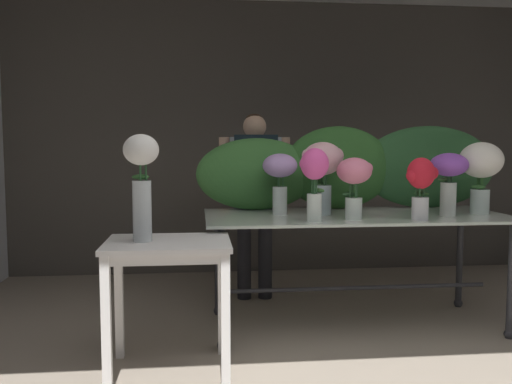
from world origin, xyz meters
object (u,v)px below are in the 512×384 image
(display_table_glass, at_px, (355,230))
(vase_blush_lilies, at_px, (323,167))
(vase_crimson_carnations, at_px, (421,183))
(side_table_white, at_px, (168,260))
(vase_lilac_ranunculus, at_px, (280,174))
(vase_fuchsia_stock, at_px, (314,175))
(florist, at_px, (255,185))
(vase_rosy_snapdragons, at_px, (355,179))
(vase_ivory_dahlias, at_px, (481,167))
(vase_violet_freesia, at_px, (449,174))
(vase_white_roses_tall, at_px, (142,179))

(display_table_glass, bearing_deg, vase_blush_lilies, 178.98)
(display_table_glass, distance_m, vase_crimson_carnations, 0.61)
(side_table_white, relative_size, vase_lilac_ranunculus, 1.77)
(display_table_glass, distance_m, vase_fuchsia_stock, 0.66)
(florist, distance_m, vase_lilac_ranunculus, 0.77)
(vase_lilac_ranunculus, height_order, vase_rosy_snapdragons, vase_lilac_ranunculus)
(side_table_white, bearing_deg, vase_blush_lilies, 32.36)
(side_table_white, xyz_separation_m, vase_rosy_snapdragons, (1.24, 0.43, 0.44))
(vase_rosy_snapdragons, xyz_separation_m, vase_crimson_carnations, (0.43, -0.09, -0.02))
(vase_ivory_dahlias, relative_size, vase_blush_lilies, 1.00)
(side_table_white, height_order, florist, florist)
(vase_fuchsia_stock, bearing_deg, florist, 103.85)
(side_table_white, bearing_deg, display_table_glass, 27.11)
(side_table_white, bearing_deg, vase_ivory_dahlias, 15.30)
(vase_ivory_dahlias, bearing_deg, display_table_glass, 175.99)
(florist, distance_m, vase_violet_freesia, 1.60)
(display_table_glass, xyz_separation_m, vase_blush_lilies, (-0.25, 0.00, 0.46))
(florist, relative_size, vase_fuchsia_stock, 3.30)
(vase_ivory_dahlias, bearing_deg, vase_lilac_ranunculus, 175.57)
(side_table_white, distance_m, vase_violet_freesia, 2.07)
(display_table_glass, bearing_deg, vase_white_roses_tall, -155.24)
(side_table_white, bearing_deg, vase_crimson_carnations, 11.46)
(vase_lilac_ranunculus, xyz_separation_m, vase_rosy_snapdragons, (0.47, -0.30, -0.02))
(vase_white_roses_tall, bearing_deg, display_table_glass, 24.76)
(florist, height_order, vase_violet_freesia, florist)
(vase_crimson_carnations, bearing_deg, vase_blush_lilies, 149.98)
(florist, distance_m, vase_fuchsia_stock, 1.17)
(display_table_glass, height_order, vase_crimson_carnations, vase_crimson_carnations)
(vase_lilac_ranunculus, distance_m, vase_blush_lilies, 0.32)
(vase_lilac_ranunculus, xyz_separation_m, vase_fuchsia_stock, (0.17, -0.38, 0.01))
(side_table_white, xyz_separation_m, florist, (0.66, 1.47, 0.32))
(display_table_glass, distance_m, florist, 1.07)
(vase_violet_freesia, distance_m, vase_rosy_snapdragons, 0.72)
(vase_ivory_dahlias, height_order, vase_crimson_carnations, vase_ivory_dahlias)
(vase_lilac_ranunculus, xyz_separation_m, vase_white_roses_tall, (-0.91, -0.73, 0.01))
(vase_violet_freesia, distance_m, vase_crimson_carnations, 0.34)
(vase_lilac_ranunculus, relative_size, vase_crimson_carnations, 1.05)
(vase_ivory_dahlias, bearing_deg, vase_white_roses_tall, -165.59)
(florist, xyz_separation_m, vase_violet_freesia, (1.29, -0.94, 0.14))
(florist, bearing_deg, vase_fuchsia_stock, -76.15)
(vase_violet_freesia, xyz_separation_m, vase_rosy_snapdragons, (-0.71, -0.10, -0.02))
(vase_rosy_snapdragons, distance_m, vase_fuchsia_stock, 0.31)
(vase_violet_freesia, xyz_separation_m, vase_ivory_dahlias, (0.29, 0.08, 0.05))
(vase_rosy_snapdragons, bearing_deg, side_table_white, -160.82)
(vase_blush_lilies, bearing_deg, side_table_white, -147.64)
(vase_crimson_carnations, xyz_separation_m, vase_white_roses_tall, (-1.81, -0.34, 0.06))
(florist, xyz_separation_m, vase_lilac_ranunculus, (0.10, -0.75, 0.14))
(vase_rosy_snapdragons, xyz_separation_m, vase_white_roses_tall, (-1.38, -0.43, 0.04))
(vase_lilac_ranunculus, bearing_deg, vase_fuchsia_stock, -65.28)
(vase_fuchsia_stock, distance_m, vase_crimson_carnations, 0.73)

